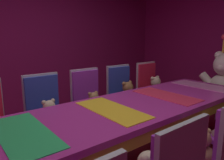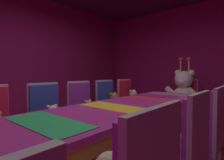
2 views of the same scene
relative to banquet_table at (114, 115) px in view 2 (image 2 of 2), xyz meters
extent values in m
cube|color=#8C1959|center=(0.00, 3.20, 0.74)|extent=(5.20, 0.12, 2.80)
cube|color=#8C1959|center=(-2.60, 0.00, 0.74)|extent=(0.12, 6.40, 2.80)
cube|color=#B22D8C|center=(0.00, 0.00, 0.06)|extent=(0.90, 3.66, 0.05)
cube|color=gold|center=(0.00, 0.00, -0.02)|extent=(0.88, 3.59, 0.10)
cylinder|color=#4C3826|center=(0.38, 1.65, -0.31)|extent=(0.07, 0.07, 0.69)
cylinder|color=#4C3826|center=(-0.38, 1.65, -0.31)|extent=(0.07, 0.07, 0.69)
cube|color=green|center=(0.00, -0.78, 0.08)|extent=(0.77, 0.32, 0.01)
cube|color=yellow|center=(0.00, 0.00, 0.08)|extent=(0.77, 0.32, 0.01)
cube|color=#E52D4C|center=(0.00, 0.78, 0.08)|extent=(0.77, 0.32, 0.01)
cube|color=pink|center=(0.00, 1.56, 0.08)|extent=(0.77, 0.32, 0.01)
cylinder|color=#B2B2B7|center=(-0.89, -0.75, -0.45)|extent=(0.04, 0.04, 0.42)
cylinder|color=tan|center=(-0.70, -0.83, -0.11)|extent=(0.05, 0.12, 0.11)
cylinder|color=tan|center=(-0.62, -0.87, -0.17)|extent=(0.06, 0.13, 0.06)
cube|color=#2D47B2|center=(-0.71, -0.31, -0.22)|extent=(0.40, 0.40, 0.04)
cube|color=#2D47B2|center=(-0.89, -0.31, 0.05)|extent=(0.05, 0.38, 0.50)
cube|color=#B2B2B7|center=(-0.91, -0.31, 0.05)|extent=(0.03, 0.41, 0.55)
cylinder|color=#B2B2B7|center=(-0.55, -0.15, -0.45)|extent=(0.04, 0.04, 0.42)
cylinder|color=#B2B2B7|center=(-0.55, -0.47, -0.45)|extent=(0.04, 0.04, 0.42)
cylinder|color=#B2B2B7|center=(-0.87, -0.15, -0.45)|extent=(0.04, 0.04, 0.42)
cylinder|color=#B2B2B7|center=(-0.87, -0.47, -0.45)|extent=(0.04, 0.04, 0.42)
ellipsoid|color=beige|center=(-0.71, -0.31, -0.12)|extent=(0.17, 0.17, 0.13)
sphere|color=beige|center=(-0.70, -0.31, 0.00)|extent=(0.13, 0.13, 0.13)
sphere|color=#FDDCAD|center=(-0.65, -0.31, -0.01)|extent=(0.05, 0.05, 0.05)
sphere|color=beige|center=(-0.71, -0.26, 0.05)|extent=(0.05, 0.05, 0.05)
sphere|color=beige|center=(-0.71, -0.36, 0.05)|extent=(0.05, 0.05, 0.05)
cylinder|color=beige|center=(-0.68, -0.23, -0.11)|extent=(0.05, 0.12, 0.11)
cylinder|color=beige|center=(-0.68, -0.39, -0.11)|extent=(0.05, 0.12, 0.11)
cylinder|color=beige|center=(-0.60, -0.26, -0.17)|extent=(0.06, 0.13, 0.06)
cylinder|color=beige|center=(-0.60, -0.35, -0.17)|extent=(0.06, 0.13, 0.06)
cube|color=purple|center=(-0.74, 0.28, -0.22)|extent=(0.40, 0.40, 0.04)
cube|color=purple|center=(-0.92, 0.28, 0.05)|extent=(0.05, 0.38, 0.50)
cube|color=#B2B2B7|center=(-0.94, 0.28, 0.05)|extent=(0.03, 0.41, 0.55)
cylinder|color=#B2B2B7|center=(-0.58, 0.44, -0.45)|extent=(0.04, 0.04, 0.42)
cylinder|color=#B2B2B7|center=(-0.58, 0.12, -0.45)|extent=(0.04, 0.04, 0.42)
cylinder|color=#B2B2B7|center=(-0.90, 0.44, -0.45)|extent=(0.04, 0.04, 0.42)
cylinder|color=#B2B2B7|center=(-0.90, 0.12, -0.45)|extent=(0.04, 0.04, 0.42)
ellipsoid|color=#9E7247|center=(-0.74, 0.28, -0.13)|extent=(0.16, 0.16, 0.13)
sphere|color=#9E7247|center=(-0.72, 0.28, -0.01)|extent=(0.13, 0.13, 0.13)
sphere|color=tan|center=(-0.68, 0.28, -0.02)|extent=(0.05, 0.05, 0.05)
sphere|color=#9E7247|center=(-0.74, 0.33, 0.04)|extent=(0.05, 0.05, 0.05)
sphere|color=#9E7247|center=(-0.74, 0.24, 0.04)|extent=(0.05, 0.05, 0.05)
cylinder|color=#9E7247|center=(-0.70, 0.36, -0.11)|extent=(0.04, 0.11, 0.11)
cylinder|color=#9E7247|center=(-0.70, 0.20, -0.11)|extent=(0.04, 0.11, 0.11)
cylinder|color=#9E7247|center=(-0.63, 0.33, -0.17)|extent=(0.05, 0.12, 0.05)
cylinder|color=#9E7247|center=(-0.63, 0.24, -0.17)|extent=(0.05, 0.12, 0.05)
cube|color=#2D47B2|center=(-0.74, 0.86, -0.22)|extent=(0.40, 0.40, 0.04)
cube|color=#2D47B2|center=(-0.92, 0.86, 0.05)|extent=(0.05, 0.38, 0.50)
cube|color=#B2B2B7|center=(-0.94, 0.86, 0.05)|extent=(0.03, 0.41, 0.55)
cylinder|color=#B2B2B7|center=(-0.58, 1.02, -0.45)|extent=(0.04, 0.04, 0.42)
cylinder|color=#B2B2B7|center=(-0.58, 0.70, -0.45)|extent=(0.04, 0.04, 0.42)
cylinder|color=#B2B2B7|center=(-0.90, 1.02, -0.45)|extent=(0.04, 0.04, 0.42)
cylinder|color=#B2B2B7|center=(-0.90, 0.70, -0.45)|extent=(0.04, 0.04, 0.42)
ellipsoid|color=olive|center=(-0.74, 0.86, -0.11)|extent=(0.20, 0.20, 0.16)
sphere|color=olive|center=(-0.72, 0.86, 0.03)|extent=(0.16, 0.16, 0.16)
sphere|color=#AE7747|center=(-0.66, 0.86, 0.02)|extent=(0.06, 0.06, 0.06)
sphere|color=olive|center=(-0.74, 0.92, 0.09)|extent=(0.06, 0.06, 0.06)
sphere|color=olive|center=(-0.74, 0.80, 0.09)|extent=(0.06, 0.06, 0.06)
cylinder|color=olive|center=(-0.70, 0.96, -0.10)|extent=(0.05, 0.14, 0.13)
cylinder|color=olive|center=(-0.70, 0.76, -0.10)|extent=(0.05, 0.14, 0.13)
cylinder|color=olive|center=(-0.61, 0.91, -0.16)|extent=(0.07, 0.15, 0.07)
cylinder|color=olive|center=(-0.61, 0.81, -0.16)|extent=(0.07, 0.15, 0.07)
cube|color=red|center=(-0.74, 1.47, -0.22)|extent=(0.40, 0.40, 0.04)
cube|color=red|center=(-0.92, 1.47, 0.05)|extent=(0.05, 0.38, 0.50)
cube|color=#B2B2B7|center=(-0.95, 1.47, 0.05)|extent=(0.03, 0.41, 0.55)
cylinder|color=#B2B2B7|center=(-0.58, 1.63, -0.45)|extent=(0.04, 0.04, 0.42)
cylinder|color=#B2B2B7|center=(-0.58, 1.31, -0.45)|extent=(0.04, 0.04, 0.42)
cylinder|color=#B2B2B7|center=(-0.90, 1.63, -0.45)|extent=(0.04, 0.04, 0.42)
cylinder|color=#B2B2B7|center=(-0.90, 1.31, -0.45)|extent=(0.04, 0.04, 0.42)
ellipsoid|color=beige|center=(-0.74, 1.47, -0.11)|extent=(0.20, 0.20, 0.16)
sphere|color=beige|center=(-0.73, 1.47, 0.03)|extent=(0.16, 0.16, 0.16)
sphere|color=#FDDCAD|center=(-0.67, 1.47, 0.02)|extent=(0.06, 0.06, 0.06)
sphere|color=beige|center=(-0.74, 1.53, 0.09)|extent=(0.06, 0.06, 0.06)
sphere|color=beige|center=(-0.74, 1.41, 0.09)|extent=(0.06, 0.06, 0.06)
cylinder|color=beige|center=(-0.70, 1.57, -0.09)|extent=(0.06, 0.14, 0.13)
cylinder|color=beige|center=(-0.70, 1.37, -0.09)|extent=(0.06, 0.14, 0.13)
cylinder|color=beige|center=(-0.61, 1.52, -0.16)|extent=(0.07, 0.15, 0.07)
cylinder|color=beige|center=(-0.61, 1.42, -0.16)|extent=(0.07, 0.15, 0.07)
sphere|color=beige|center=(0.72, -0.82, 0.08)|extent=(0.06, 0.06, 0.06)
cube|color=purple|center=(0.89, -0.27, 0.05)|extent=(0.05, 0.38, 0.50)
cube|color=#B2B2B7|center=(0.92, -0.27, 0.05)|extent=(0.03, 0.41, 0.55)
ellipsoid|color=beige|center=(0.71, -0.27, -0.12)|extent=(0.18, 0.18, 0.14)
sphere|color=beige|center=(0.70, -0.27, 0.01)|extent=(0.14, 0.14, 0.14)
sphere|color=#FDDCAD|center=(0.65, -0.27, -0.01)|extent=(0.05, 0.05, 0.05)
sphere|color=beige|center=(0.71, -0.33, 0.06)|extent=(0.05, 0.05, 0.05)
sphere|color=beige|center=(0.71, -0.22, 0.06)|extent=(0.05, 0.05, 0.05)
cylinder|color=beige|center=(0.68, -0.36, -0.11)|extent=(0.05, 0.12, 0.12)
cylinder|color=beige|center=(0.68, -0.19, -0.11)|extent=(0.05, 0.12, 0.12)
cylinder|color=beige|center=(0.60, -0.32, -0.17)|extent=(0.06, 0.13, 0.06)
cylinder|color=beige|center=(0.60, -0.23, -0.17)|extent=(0.06, 0.13, 0.06)
cube|color=purple|center=(0.73, 0.29, -0.22)|extent=(0.40, 0.40, 0.04)
cube|color=purple|center=(0.91, 0.29, 0.05)|extent=(0.05, 0.38, 0.50)
cube|color=#B2B2B7|center=(0.93, 0.29, 0.05)|extent=(0.03, 0.41, 0.55)
cylinder|color=#B2B2B7|center=(0.57, 0.45, -0.45)|extent=(0.04, 0.04, 0.42)
ellipsoid|color=#9E7247|center=(0.73, 0.29, -0.13)|extent=(0.16, 0.16, 0.13)
sphere|color=#9E7247|center=(0.72, 0.29, -0.01)|extent=(0.13, 0.13, 0.13)
sphere|color=tan|center=(0.67, 0.29, -0.02)|extent=(0.05, 0.05, 0.05)
sphere|color=#9E7247|center=(0.73, 0.25, 0.04)|extent=(0.05, 0.05, 0.05)
sphere|color=#9E7247|center=(0.73, 0.34, 0.04)|extent=(0.05, 0.05, 0.05)
cylinder|color=#9E7247|center=(0.70, 0.21, -0.11)|extent=(0.04, 0.11, 0.11)
cylinder|color=#9E7247|center=(0.70, 0.37, -0.11)|extent=(0.04, 0.11, 0.11)
cylinder|color=#9E7247|center=(0.63, 0.25, -0.17)|extent=(0.06, 0.12, 0.06)
cylinder|color=#9E7247|center=(0.63, 0.34, -0.17)|extent=(0.06, 0.12, 0.06)
cube|color=purple|center=(0.71, 0.90, -0.22)|extent=(0.40, 0.40, 0.04)
cylinder|color=#B2B2B7|center=(0.87, 1.06, -0.45)|extent=(0.04, 0.04, 0.42)
cylinder|color=#B2B2B7|center=(0.87, 0.74, -0.45)|extent=(0.04, 0.04, 0.42)
cylinder|color=#B2B2B7|center=(0.55, 1.06, -0.45)|extent=(0.04, 0.04, 0.42)
cylinder|color=#B2B2B7|center=(0.55, 0.74, -0.45)|extent=(0.04, 0.04, 0.42)
ellipsoid|color=beige|center=(0.71, 0.90, -0.11)|extent=(0.20, 0.20, 0.16)
sphere|color=beige|center=(0.70, 0.90, 0.03)|extent=(0.16, 0.16, 0.16)
sphere|color=#FDDCAD|center=(0.64, 0.90, 0.02)|extent=(0.06, 0.06, 0.06)
sphere|color=beige|center=(0.71, 0.84, 0.09)|extent=(0.06, 0.06, 0.06)
sphere|color=beige|center=(0.71, 0.96, 0.09)|extent=(0.06, 0.06, 0.06)
cylinder|color=beige|center=(0.67, 0.80, -0.09)|extent=(0.06, 0.14, 0.13)
cylinder|color=beige|center=(0.67, 1.00, -0.09)|extent=(0.06, 0.14, 0.13)
cylinder|color=beige|center=(0.58, 0.85, -0.16)|extent=(0.07, 0.15, 0.07)
cylinder|color=beige|center=(0.58, 0.96, -0.16)|extent=(0.07, 0.15, 0.07)
cube|color=#268C4C|center=(0.73, 1.47, -0.22)|extent=(0.40, 0.40, 0.04)
cylinder|color=#B2B2B7|center=(0.57, 1.63, -0.45)|extent=(0.04, 0.04, 0.42)
cylinder|color=#B2B2B7|center=(0.57, 1.31, -0.45)|extent=(0.04, 0.04, 0.42)
ellipsoid|color=#9E7247|center=(0.73, 1.47, -0.12)|extent=(0.18, 0.18, 0.15)
sphere|color=#9E7247|center=(0.71, 1.47, 0.02)|extent=(0.15, 0.15, 0.15)
sphere|color=tan|center=(0.66, 1.47, 0.00)|extent=(0.06, 0.06, 0.06)
sphere|color=#9E7247|center=(0.73, 1.41, 0.07)|extent=(0.06, 0.06, 0.06)
sphere|color=#9E7247|center=(0.73, 1.52, 0.07)|extent=(0.06, 0.06, 0.06)
cylinder|color=#9E7247|center=(0.69, 1.38, -0.10)|extent=(0.05, 0.13, 0.12)
cylinder|color=#9E7247|center=(0.69, 1.56, -0.10)|extent=(0.05, 0.13, 0.12)
cylinder|color=#9E7247|center=(0.61, 1.42, -0.17)|extent=(0.06, 0.14, 0.06)
cylinder|color=#9E7247|center=(0.61, 1.52, -0.17)|extent=(0.06, 0.14, 0.06)
cube|color=red|center=(0.00, 2.25, -0.22)|extent=(0.40, 0.40, 0.04)
cube|color=red|center=(0.00, 2.43, 0.05)|extent=(0.38, 0.05, 0.50)
cube|color=#B2B2B7|center=(0.00, 2.45, 0.05)|extent=(0.41, 0.03, 0.55)
cylinder|color=#B2B2B7|center=(0.16, 2.41, -0.45)|extent=(0.04, 0.04, 0.42)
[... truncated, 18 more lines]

